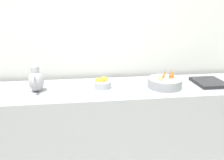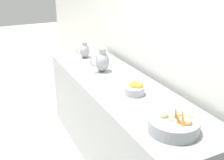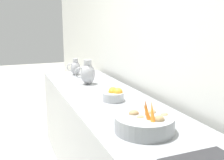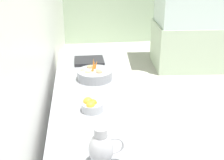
% 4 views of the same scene
% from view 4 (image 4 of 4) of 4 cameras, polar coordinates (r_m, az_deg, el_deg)
% --- Properties ---
extents(tile_wall_left, '(0.10, 9.00, 3.00)m').
position_cam_4_polar(tile_wall_left, '(2.78, -14.57, 11.68)').
color(tile_wall_left, silver).
rests_on(tile_wall_left, ground_plane).
extents(prep_counter, '(0.69, 3.16, 0.87)m').
position_cam_4_polar(prep_counter, '(2.72, -3.69, -12.49)').
color(prep_counter, gray).
rests_on(prep_counter, ground_plane).
extents(vegetable_colander, '(0.35, 0.35, 0.21)m').
position_cam_4_polar(vegetable_colander, '(2.93, -3.44, 1.08)').
color(vegetable_colander, gray).
rests_on(vegetable_colander, prep_counter).
extents(orange_bowl, '(0.18, 0.18, 0.11)m').
position_cam_4_polar(orange_bowl, '(2.34, -4.06, -5.05)').
color(orange_bowl, '#ADAFB5').
rests_on(orange_bowl, prep_counter).
extents(metal_pitcher_tall, '(0.21, 0.15, 0.25)m').
position_cam_4_polar(metal_pitcher_tall, '(1.75, -2.08, -13.26)').
color(metal_pitcher_tall, '#A3A3A8').
rests_on(metal_pitcher_tall, prep_counter).
extents(counter_sink_basin, '(0.34, 0.30, 0.04)m').
position_cam_4_polar(counter_sink_basin, '(3.42, -4.54, 3.79)').
color(counter_sink_basin, '#232326').
rests_on(counter_sink_basin, prep_counter).
extents(glass_block_booth, '(1.71, 1.25, 2.08)m').
position_cam_4_polar(glass_block_booth, '(5.78, 16.60, 12.43)').
color(glass_block_booth, '#ADC1A3').
rests_on(glass_block_booth, ground_plane).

